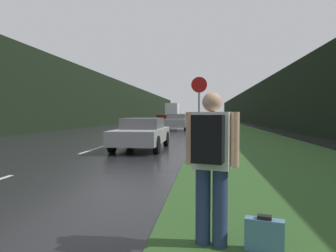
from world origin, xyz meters
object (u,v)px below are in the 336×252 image
Objects in this scene: hitchhiker_with_backpack at (211,159)px; stop_sign at (199,108)px; car_oncoming at (162,119)px; delivery_truck at (173,112)px; suitcase at (264,236)px; car_passing_near at (142,133)px; car_passing_far at (177,122)px.

stop_sign is at bearing 105.30° from hitchhiker_with_backpack.
delivery_truck reaches higher than car_oncoming.
car_oncoming is (-7.48, 44.21, 0.52)m from suitcase.
stop_sign is 2.86m from car_passing_near.
car_passing_near is 51.10m from delivery_truck.
suitcase is at bearing -83.97° from stop_sign.
car_passing_near is 1.09× the size of car_passing_far.
car_oncoming is (-6.59, 35.75, -1.06)m from stop_sign.
suitcase is at bearing 6.27° from hitchhiker_with_backpack.
suitcase is 44.84m from car_oncoming.
suitcase is 9.99m from car_passing_near.
suitcase is 25.34m from car_passing_far.
stop_sign reaches higher than car_oncoming.
hitchhiker_with_backpack is (0.31, -8.39, -0.75)m from stop_sign.
car_passing_far is at bearing 110.81° from suitcase.
car_passing_far is (-2.79, 25.03, -0.23)m from hitchhiker_with_backpack.
stop_sign is at bearing -79.56° from car_oncoming.
car_oncoming is at bearing 100.44° from stop_sign.
car_passing_near is at bearing 122.91° from suitcase.
suitcase is 60.79m from delivery_truck.
hitchhiker_with_backpack is at bearing -173.73° from suitcase.
car_passing_near is at bearing 119.83° from hitchhiker_with_backpack.
car_passing_near is (-2.48, 0.93, -1.07)m from stop_sign.
car_oncoming reaches higher than car_passing_near.
suitcase is 0.10× the size of car_passing_near.
car_passing_near is 1.02× the size of car_oncoming.
stop_sign is at bearing -82.76° from delivery_truck.
hitchhiker_with_backpack is at bearing -83.47° from delivery_truck.
car_passing_far is 0.94× the size of car_oncoming.
car_passing_far reaches higher than car_oncoming.
car_passing_near is at bearing -83.27° from car_oncoming.
suitcase is at bearing 97.65° from car_passing_far.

